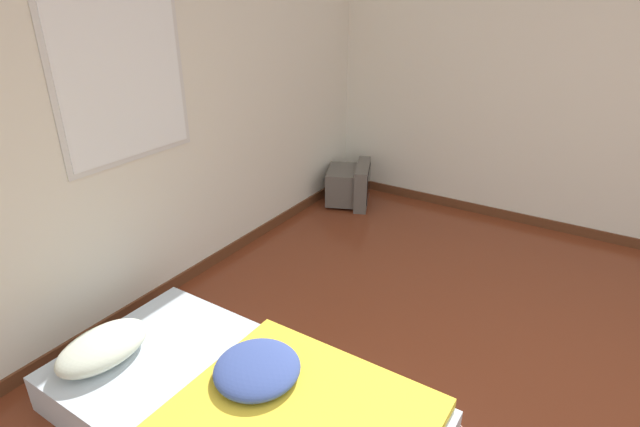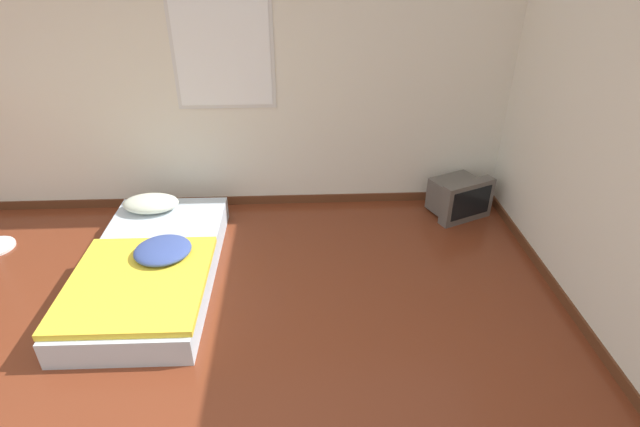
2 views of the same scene
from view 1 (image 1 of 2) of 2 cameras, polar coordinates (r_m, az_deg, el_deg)
name	(u,v)px [view 1 (image 1 of 2)]	position (r m, az deg, el deg)	size (l,w,h in m)	color
wall_back	(105,128)	(3.28, -23.35, 8.96)	(8.17, 0.08, 2.60)	silver
mattress_bed	(236,407)	(2.71, -9.58, -20.99)	(1.04, 1.99, 0.37)	silver
crt_tv	(350,185)	(5.14, 3.48, 3.33)	(0.64, 0.58, 0.42)	#56514C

